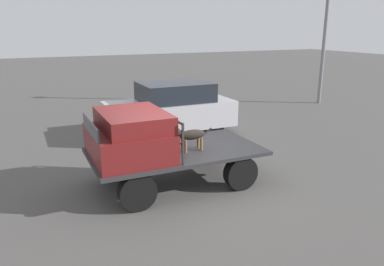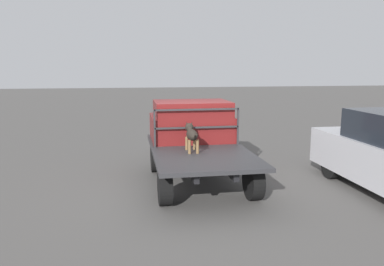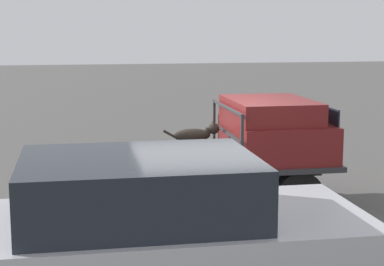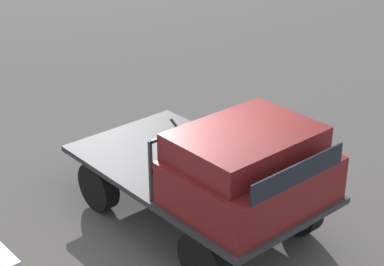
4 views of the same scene
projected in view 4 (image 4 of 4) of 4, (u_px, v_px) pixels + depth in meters
ground_plane at (195, 219)px, 9.29m from camera, size 80.00×80.00×0.00m
flatbed_truck at (195, 183)px, 9.04m from camera, size 3.75×2.06×0.81m
truck_cab at (249, 169)px, 8.05m from camera, size 1.52×1.94×0.95m
truck_headboard at (207, 139)px, 8.54m from camera, size 0.04×1.94×0.85m
dog at (195, 137)px, 9.06m from camera, size 0.97×0.23×0.59m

